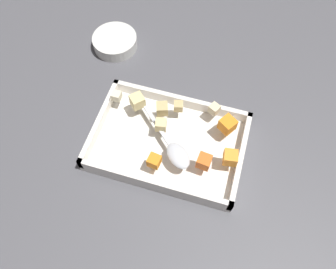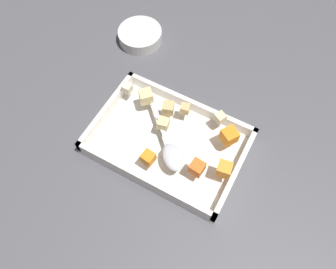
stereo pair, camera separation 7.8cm
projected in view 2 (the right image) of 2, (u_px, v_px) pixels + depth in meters
ground_plane at (168, 138)px, 0.84m from camera, size 4.00×4.00×0.00m
baking_dish at (168, 143)px, 0.82m from camera, size 0.37×0.25×0.05m
carrot_chunk_back_center at (150, 159)px, 0.75m from camera, size 0.03×0.03×0.03m
carrot_chunk_mid_left at (229, 136)px, 0.77m from camera, size 0.05×0.05×0.03m
carrot_chunk_heap_top at (224, 169)px, 0.73m from camera, size 0.04×0.04×0.03m
carrot_chunk_rim_edge at (197, 168)px, 0.74m from camera, size 0.03×0.03×0.03m
potato_chunk_far_left at (162, 125)px, 0.79m from camera, size 0.03×0.03×0.03m
potato_chunk_corner_sw at (168, 108)px, 0.81m from camera, size 0.04×0.04×0.03m
potato_chunk_under_handle at (146, 96)px, 0.83m from camera, size 0.04×0.04×0.03m
potato_chunk_corner_ne at (220, 118)px, 0.80m from camera, size 0.03×0.03×0.02m
potato_chunk_heap_side at (185, 109)px, 0.81m from camera, size 0.03×0.03×0.02m
potato_chunk_mid_right at (127, 88)px, 0.84m from camera, size 0.02×0.02×0.02m
serving_spoon at (171, 152)px, 0.76m from camera, size 0.19×0.19×0.02m
small_prep_bowl at (140, 36)px, 0.99m from camera, size 0.13×0.13×0.04m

